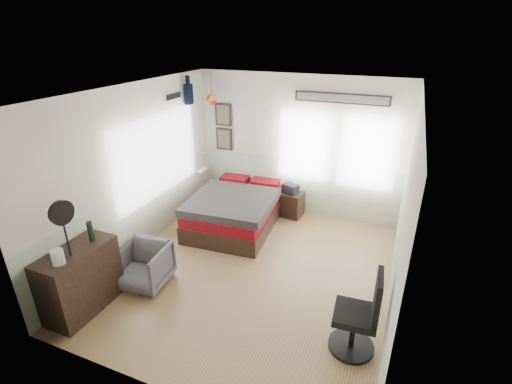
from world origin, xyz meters
The scene contains 12 objects.
ground_plane centered at (0.00, 0.00, -0.01)m, with size 4.00×4.50×0.01m, color olive.
room_shell centered at (-0.08, 0.19, 1.61)m, with size 4.02×4.52×2.71m.
wall_decor centered at (-1.10, 1.96, 2.10)m, with size 3.55×1.32×1.44m.
bed centered at (-0.85, 1.24, 0.31)m, with size 1.57×2.10×0.64m.
dresser centered at (-1.74, -1.59, 0.45)m, with size 0.48×1.00×0.90m, color black.
armchair centered at (-1.33, -0.87, 0.32)m, with size 0.67×0.69×0.63m, color slate.
nightstand centered at (-0.03, 2.01, 0.24)m, with size 0.49×0.39×0.49m, color black.
task_chair centered at (1.71, -0.94, 0.43)m, with size 0.53×0.53×1.06m.
kettle centered at (-1.66, -1.88, 0.99)m, with size 0.16×0.14×0.19m.
bottle centered at (-1.69, -1.33, 1.04)m, with size 0.07×0.07×0.28m, color black.
stand_fan centered at (-1.66, -1.70, 1.48)m, with size 0.10×0.30×0.74m.
black_bag centered at (-0.03, 2.01, 0.57)m, with size 0.30×0.19×0.17m, color black.
Camera 1 is at (1.85, -4.36, 3.44)m, focal length 26.00 mm.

